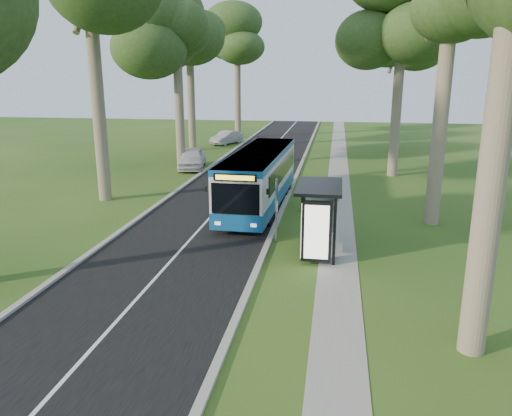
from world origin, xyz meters
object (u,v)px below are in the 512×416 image
Objects in this scene: bus at (259,178)px; bus_shelter at (322,208)px; bus_stop_sign at (277,203)px; car_silver at (226,138)px; car_white at (192,158)px; litter_bin at (305,203)px.

bus reaches higher than bus_shelter.
bus_stop_sign is 0.68× the size of car_silver.
car_silver is at bearing 108.34° from bus.
bus_stop_sign is 0.59× the size of car_white.
litter_bin is 14.63m from car_white.
litter_bin is at bearing 99.34° from bus_shelter.
bus is 6.10m from bus_stop_sign.
car_silver is at bearing 109.30° from bus_shelter.
car_white is at bearing 98.44° from bus_stop_sign.
bus_stop_sign is 2.51m from bus_shelter.
bus_shelter is at bearing -56.15° from bus_stop_sign.
bus_shelter reaches higher than litter_bin.
car_white is at bearing 121.05° from bus_shelter.
bus is 8.23m from bus_shelter.
bus_shelter is 33.77m from car_silver.
car_silver is at bearing 87.12° from bus_stop_sign.
litter_bin is 27.10m from car_silver.
bus_stop_sign is (1.65, -5.87, 0.15)m from bus.
bus reaches higher than car_silver.
car_silver is at bearing 81.19° from car_white.
litter_bin is (0.95, 5.19, -1.28)m from bus_stop_sign.
bus_stop_sign is at bearing -49.93° from car_silver.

